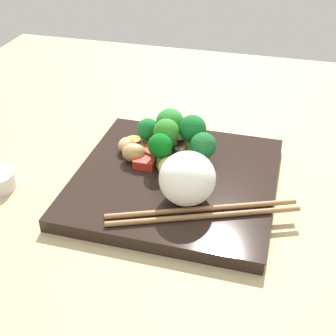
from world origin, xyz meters
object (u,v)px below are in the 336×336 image
at_px(carrot_slice_1, 179,159).
at_px(rice_mound, 187,178).
at_px(broccoli_floret_0, 160,146).
at_px(chopstick_pair, 203,213).
at_px(square_plate, 175,181).

bearing_deg(carrot_slice_1, rice_mound, 19.93).
distance_m(broccoli_floret_0, carrot_slice_1, 0.04).
xyz_separation_m(rice_mound, chopstick_pair, (0.02, 0.03, -0.03)).
xyz_separation_m(carrot_slice_1, chopstick_pair, (0.11, 0.06, 0.00)).
relative_size(square_plate, carrot_slice_1, 9.78).
height_order(rice_mound, carrot_slice_1, rice_mound).
xyz_separation_m(square_plate, rice_mound, (0.05, 0.03, 0.04)).
bearing_deg(broccoli_floret_0, rice_mound, 39.31).
relative_size(broccoli_floret_0, carrot_slice_1, 1.87).
height_order(square_plate, rice_mound, rice_mound).
distance_m(carrot_slice_1, chopstick_pair, 0.13).
bearing_deg(rice_mound, broccoli_floret_0, -140.69).
bearing_deg(chopstick_pair, broccoli_floret_0, 109.64).
bearing_deg(carrot_slice_1, chopstick_pair, 27.59).
relative_size(broccoli_floret_0, chopstick_pair, 0.23).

